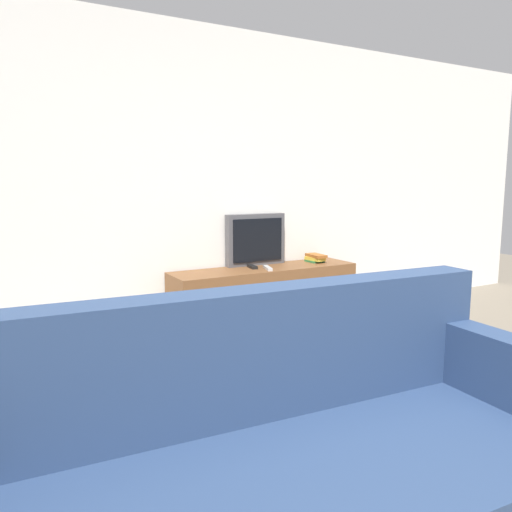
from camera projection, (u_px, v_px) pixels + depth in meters
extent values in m
cube|color=white|center=(160.00, 182.00, 4.11)|extent=(9.00, 0.06, 2.60)
cube|color=brown|center=(265.00, 298.00, 4.45)|extent=(1.71, 0.43, 0.55)
cube|color=#4C4C51|center=(255.00, 240.00, 4.52)|extent=(0.58, 0.08, 0.47)
cube|color=black|center=(258.00, 240.00, 4.49)|extent=(0.50, 0.01, 0.39)
cube|color=navy|center=(237.00, 356.00, 1.82)|extent=(2.18, 0.30, 0.49)
cube|color=navy|center=(506.00, 423.00, 1.99)|extent=(0.20, 0.86, 0.70)
cube|color=#2D753D|center=(315.00, 261.00, 4.72)|extent=(0.14, 0.15, 0.02)
cube|color=gold|center=(315.00, 259.00, 4.70)|extent=(0.12, 0.20, 0.03)
cube|color=#995623|center=(316.00, 256.00, 4.71)|extent=(0.12, 0.22, 0.03)
cube|color=black|center=(252.00, 267.00, 4.38)|extent=(0.07, 0.15, 0.02)
cube|color=#B7B7B7|center=(268.00, 268.00, 4.32)|extent=(0.09, 0.20, 0.02)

